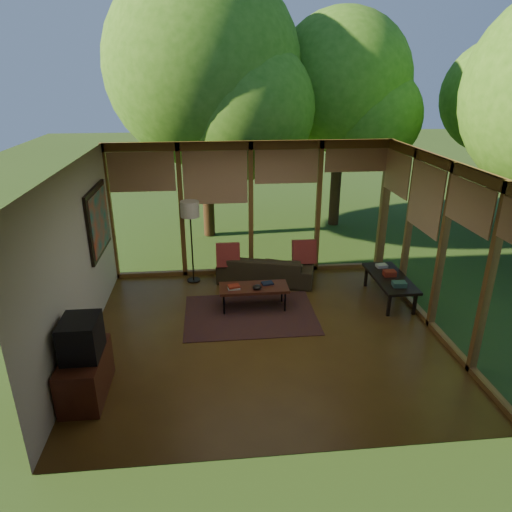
{
  "coord_description": "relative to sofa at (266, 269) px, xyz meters",
  "views": [
    {
      "loc": [
        -0.79,
        -6.27,
        3.87
      ],
      "look_at": [
        -0.08,
        0.7,
        1.07
      ],
      "focal_mm": 32.0,
      "sensor_mm": 36.0,
      "label": 1
    }
  ],
  "objects": [
    {
      "name": "sofa",
      "position": [
        0.0,
        0.0,
        0.0
      ],
      "size": [
        2.0,
        1.2,
        0.55
      ],
      "primitive_type": "imported",
      "rotation": [
        0.0,
        0.0,
        2.87
      ],
      "color": "#362D1B",
      "rests_on": "floor"
    },
    {
      "name": "window_wall_back",
      "position": [
        -0.25,
        0.5,
        1.08
      ],
      "size": [
        5.5,
        0.12,
        2.7
      ],
      "primitive_type": "cube",
      "color": "brown",
      "rests_on": "ground"
    },
    {
      "name": "tree_ne",
      "position": [
        2.32,
        3.63,
        3.4
      ],
      "size": [
        3.46,
        3.46,
        5.42
      ],
      "color": "#3D2716",
      "rests_on": "ground"
    },
    {
      "name": "ct_book_lower",
      "position": [
        -0.7,
        -1.16,
        0.17
      ],
      "size": [
        0.22,
        0.17,
        0.03
      ],
      "primitive_type": "cube",
      "rotation": [
        0.0,
        0.0,
        0.08
      ],
      "color": "beige",
      "rests_on": "coffee_table"
    },
    {
      "name": "window_wall_right",
      "position": [
        2.5,
        -2.0,
        1.08
      ],
      "size": [
        0.12,
        5.0,
        2.7
      ],
      "primitive_type": "cube",
      "color": "brown",
      "rests_on": "ground"
    },
    {
      "name": "ct_book_side",
      "position": [
        -0.1,
        -1.03,
        0.17
      ],
      "size": [
        0.22,
        0.18,
        0.03
      ],
      "primitive_type": "cube",
      "rotation": [
        0.0,
        0.0,
        0.2
      ],
      "color": "black",
      "rests_on": "coffee_table"
    },
    {
      "name": "pillow_right",
      "position": [
        0.75,
        -0.05,
        0.34
      ],
      "size": [
        0.47,
        0.25,
        0.49
      ],
      "primitive_type": "cube",
      "rotation": [
        -0.21,
        0.0,
        0.0
      ],
      "color": "maroon",
      "rests_on": "sofa"
    },
    {
      "name": "rug",
      "position": [
        -0.44,
        -1.35,
        -0.27
      ],
      "size": [
        2.25,
        1.59,
        0.01
      ],
      "primitive_type": "cube",
      "color": "brown",
      "rests_on": "floor"
    },
    {
      "name": "pillow_left",
      "position": [
        -0.75,
        -0.05,
        0.34
      ],
      "size": [
        0.46,
        0.24,
        0.48
      ],
      "primitive_type": "cube",
      "rotation": [
        -0.21,
        0.0,
        0.0
      ],
      "color": "maroon",
      "rests_on": "sofa"
    },
    {
      "name": "coffee_table",
      "position": [
        -0.35,
        -1.11,
        0.12
      ],
      "size": [
        1.2,
        0.5,
        0.43
      ],
      "color": "#512216",
      "rests_on": "floor"
    },
    {
      "name": "side_console",
      "position": [
        2.15,
        -1.02,
        0.14
      ],
      "size": [
        0.6,
        1.4,
        0.46
      ],
      "color": "black",
      "rests_on": "floor"
    },
    {
      "name": "console_book_c",
      "position": [
        2.15,
        -0.57,
        0.21
      ],
      "size": [
        0.21,
        0.17,
        0.05
      ],
      "primitive_type": "cube",
      "rotation": [
        0.0,
        0.0,
        0.1
      ],
      "color": "beige",
      "rests_on": "side_console"
    },
    {
      "name": "console_book_b",
      "position": [
        2.15,
        -0.97,
        0.23
      ],
      "size": [
        0.22,
        0.16,
        0.1
      ],
      "primitive_type": "cube",
      "rotation": [
        0.0,
        0.0,
        -0.02
      ],
      "color": "maroon",
      "rests_on": "side_console"
    },
    {
      "name": "tree_nw",
      "position": [
        -1.1,
        3.04,
        3.73
      ],
      "size": [
        4.47,
        4.47,
        6.24
      ],
      "color": "#3D2716",
      "rests_on": "ground"
    },
    {
      "name": "television",
      "position": [
        -2.7,
        -3.23,
        0.58
      ],
      "size": [
        0.45,
        0.55,
        0.5
      ],
      "primitive_type": "cube",
      "color": "black",
      "rests_on": "media_cabinet"
    },
    {
      "name": "wall_front",
      "position": [
        -0.25,
        -4.5,
        1.08
      ],
      "size": [
        5.5,
        0.04,
        2.7
      ],
      "primitive_type": "cube",
      "color": "beige",
      "rests_on": "ground"
    },
    {
      "name": "console_book_a",
      "position": [
        2.15,
        -1.42,
        0.22
      ],
      "size": [
        0.24,
        0.19,
        0.08
      ],
      "primitive_type": "cube",
      "rotation": [
        0.0,
        0.0,
        -0.1
      ],
      "color": "#365F4F",
      "rests_on": "side_console"
    },
    {
      "name": "ct_bowl",
      "position": [
        -0.3,
        -1.21,
        0.19
      ],
      "size": [
        0.16,
        0.16,
        0.07
      ],
      "primitive_type": "ellipsoid",
      "color": "black",
      "rests_on": "coffee_table"
    },
    {
      "name": "media_cabinet",
      "position": [
        -2.72,
        -3.23,
        0.03
      ],
      "size": [
        0.5,
        1.0,
        0.6
      ],
      "primitive_type": "cube",
      "color": "#512216",
      "rests_on": "floor"
    },
    {
      "name": "ct_book_upper",
      "position": [
        -0.7,
        -1.16,
        0.2
      ],
      "size": [
        0.22,
        0.19,
        0.03
      ],
      "primitive_type": "cube",
      "rotation": [
        0.0,
        0.0,
        0.21
      ],
      "color": "maroon",
      "rests_on": "coffee_table"
    },
    {
      "name": "floor",
      "position": [
        -0.25,
        -2.0,
        -0.27
      ],
      "size": [
        5.5,
        5.5,
        0.0
      ],
      "primitive_type": "plane",
      "color": "brown",
      "rests_on": "ground"
    },
    {
      "name": "floor_lamp",
      "position": [
        -1.44,
        0.16,
        1.13
      ],
      "size": [
        0.36,
        0.36,
        1.65
      ],
      "color": "black",
      "rests_on": "floor"
    },
    {
      "name": "exterior_lawn",
      "position": [
        7.75,
        6.0,
        -0.28
      ],
      "size": [
        40.0,
        40.0,
        0.0
      ],
      "primitive_type": "plane",
      "color": "#31501E",
      "rests_on": "ground"
    },
    {
      "name": "wall_left",
      "position": [
        -3.0,
        -2.0,
        1.08
      ],
      "size": [
        0.04,
        5.0,
        2.7
      ],
      "primitive_type": "cube",
      "color": "beige",
      "rests_on": "ground"
    },
    {
      "name": "wall_painting",
      "position": [
        -2.96,
        -0.6,
        1.28
      ],
      "size": [
        0.06,
        1.35,
        1.15
      ],
      "color": "black",
      "rests_on": "wall_left"
    },
    {
      "name": "tree_far",
      "position": [
        6.24,
        3.12,
        3.07
      ],
      "size": [
        2.84,
        2.84,
        4.77
      ],
      "color": "#3D2716",
      "rests_on": "ground"
    },
    {
      "name": "ceiling",
      "position": [
        -0.25,
        -2.0,
        2.43
      ],
      "size": [
        5.5,
        5.5,
        0.0
      ],
      "primitive_type": "plane",
      "rotation": [
        3.14,
        0.0,
        0.0
      ],
      "color": "white",
      "rests_on": "ground"
    }
  ]
}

